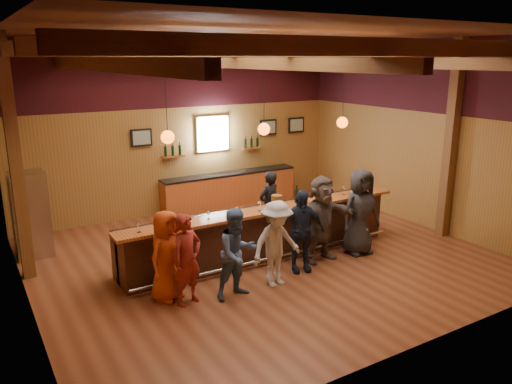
{
  "coord_description": "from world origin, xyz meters",
  "views": [
    {
      "loc": [
        -5.16,
        -8.3,
        4.06
      ],
      "look_at": [
        0.0,
        0.3,
        1.35
      ],
      "focal_mm": 35.0,
      "sensor_mm": 36.0,
      "label": 1
    }
  ],
  "objects_px": {
    "customer_navy": "(300,231)",
    "bottle_a": "(297,195)",
    "customer_dark": "(360,212)",
    "bartender": "(269,205)",
    "customer_brown": "(321,219)",
    "customer_white": "(276,244)",
    "stainless_fridge": "(30,215)",
    "back_bar_cabinet": "(230,189)",
    "customer_redvest": "(187,259)",
    "customer_orange": "(167,256)",
    "customer_denim": "(237,253)",
    "bar_counter": "(260,231)",
    "ice_bucket": "(277,201)"
  },
  "relations": [
    {
      "from": "customer_denim",
      "to": "bartender",
      "type": "bearing_deg",
      "value": 42.02
    },
    {
      "from": "bar_counter",
      "to": "ice_bucket",
      "type": "height_order",
      "value": "ice_bucket"
    },
    {
      "from": "bottle_a",
      "to": "customer_white",
      "type": "bearing_deg",
      "value": -137.15
    },
    {
      "from": "back_bar_cabinet",
      "to": "bottle_a",
      "type": "bearing_deg",
      "value": -95.97
    },
    {
      "from": "customer_navy",
      "to": "bartender",
      "type": "bearing_deg",
      "value": 93.08
    },
    {
      "from": "customer_redvest",
      "to": "customer_dark",
      "type": "relative_size",
      "value": 0.86
    },
    {
      "from": "customer_redvest",
      "to": "customer_navy",
      "type": "bearing_deg",
      "value": -14.14
    },
    {
      "from": "customer_redvest",
      "to": "customer_denim",
      "type": "height_order",
      "value": "customer_denim"
    },
    {
      "from": "customer_redvest",
      "to": "bottle_a",
      "type": "distance_m",
      "value": 3.17
    },
    {
      "from": "customer_orange",
      "to": "customer_navy",
      "type": "xyz_separation_m",
      "value": [
        2.65,
        -0.21,
        0.02
      ]
    },
    {
      "from": "bar_counter",
      "to": "customer_denim",
      "type": "bearing_deg",
      "value": -133.24
    },
    {
      "from": "back_bar_cabinet",
      "to": "customer_brown",
      "type": "relative_size",
      "value": 2.23
    },
    {
      "from": "bar_counter",
      "to": "customer_denim",
      "type": "relative_size",
      "value": 3.94
    },
    {
      "from": "back_bar_cabinet",
      "to": "customer_white",
      "type": "bearing_deg",
      "value": -108.86
    },
    {
      "from": "customer_navy",
      "to": "customer_brown",
      "type": "height_order",
      "value": "customer_brown"
    },
    {
      "from": "customer_orange",
      "to": "ice_bucket",
      "type": "height_order",
      "value": "customer_orange"
    },
    {
      "from": "bar_counter",
      "to": "stainless_fridge",
      "type": "bearing_deg",
      "value": 149.24
    },
    {
      "from": "bartender",
      "to": "bottle_a",
      "type": "xyz_separation_m",
      "value": [
        0.09,
        -0.94,
        0.45
      ]
    },
    {
      "from": "customer_orange",
      "to": "customer_redvest",
      "type": "distance_m",
      "value": 0.4
    },
    {
      "from": "customer_brown",
      "to": "ice_bucket",
      "type": "bearing_deg",
      "value": 134.94
    },
    {
      "from": "customer_white",
      "to": "customer_dark",
      "type": "bearing_deg",
      "value": 3.57
    },
    {
      "from": "customer_denim",
      "to": "ice_bucket",
      "type": "xyz_separation_m",
      "value": [
        1.54,
        1.13,
        0.43
      ]
    },
    {
      "from": "customer_white",
      "to": "bartender",
      "type": "distance_m",
      "value": 2.46
    },
    {
      "from": "customer_dark",
      "to": "bottle_a",
      "type": "distance_m",
      "value": 1.37
    },
    {
      "from": "customer_brown",
      "to": "bartender",
      "type": "bearing_deg",
      "value": 92.79
    },
    {
      "from": "customer_white",
      "to": "customer_navy",
      "type": "height_order",
      "value": "customer_navy"
    },
    {
      "from": "customer_dark",
      "to": "bottle_a",
      "type": "bearing_deg",
      "value": 147.4
    },
    {
      "from": "stainless_fridge",
      "to": "customer_denim",
      "type": "height_order",
      "value": "stainless_fridge"
    },
    {
      "from": "back_bar_cabinet",
      "to": "stainless_fridge",
      "type": "relative_size",
      "value": 2.22
    },
    {
      "from": "stainless_fridge",
      "to": "customer_redvest",
      "type": "xyz_separation_m",
      "value": [
        1.94,
        -3.66,
        -0.11
      ]
    },
    {
      "from": "customer_brown",
      "to": "customer_white",
      "type": "bearing_deg",
      "value": -165.2
    },
    {
      "from": "back_bar_cabinet",
      "to": "customer_navy",
      "type": "xyz_separation_m",
      "value": [
        -0.94,
        -4.66,
        0.35
      ]
    },
    {
      "from": "customer_redvest",
      "to": "customer_orange",
      "type": "bearing_deg",
      "value": 108.39
    },
    {
      "from": "stainless_fridge",
      "to": "bartender",
      "type": "height_order",
      "value": "stainless_fridge"
    },
    {
      "from": "ice_bucket",
      "to": "bottle_a",
      "type": "height_order",
      "value": "bottle_a"
    },
    {
      "from": "stainless_fridge",
      "to": "bartender",
      "type": "distance_m",
      "value": 5.11
    },
    {
      "from": "customer_navy",
      "to": "bottle_a",
      "type": "bearing_deg",
      "value": 75.83
    },
    {
      "from": "stainless_fridge",
      "to": "customer_white",
      "type": "xyz_separation_m",
      "value": [
        3.61,
        -3.84,
        -0.1
      ]
    },
    {
      "from": "stainless_fridge",
      "to": "customer_brown",
      "type": "xyz_separation_m",
      "value": [
        5.03,
        -3.34,
        -0.0
      ]
    },
    {
      "from": "customer_redvest",
      "to": "customer_navy",
      "type": "relative_size",
      "value": 0.96
    },
    {
      "from": "bottle_a",
      "to": "bartender",
      "type": "bearing_deg",
      "value": 95.56
    },
    {
      "from": "customer_redvest",
      "to": "customer_brown",
      "type": "height_order",
      "value": "customer_brown"
    },
    {
      "from": "customer_orange",
      "to": "customer_denim",
      "type": "relative_size",
      "value": 1.0
    },
    {
      "from": "customer_denim",
      "to": "ice_bucket",
      "type": "height_order",
      "value": "customer_denim"
    },
    {
      "from": "customer_redvest",
      "to": "ice_bucket",
      "type": "bearing_deg",
      "value": 4.13
    },
    {
      "from": "customer_dark",
      "to": "bartender",
      "type": "relative_size",
      "value": 1.16
    },
    {
      "from": "customer_navy",
      "to": "bottle_a",
      "type": "height_order",
      "value": "customer_navy"
    },
    {
      "from": "ice_bucket",
      "to": "bottle_a",
      "type": "distance_m",
      "value": 0.59
    },
    {
      "from": "customer_brown",
      "to": "bartender",
      "type": "relative_size",
      "value": 1.13
    },
    {
      "from": "bar_counter",
      "to": "customer_orange",
      "type": "distance_m",
      "value": 2.58
    }
  ]
}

